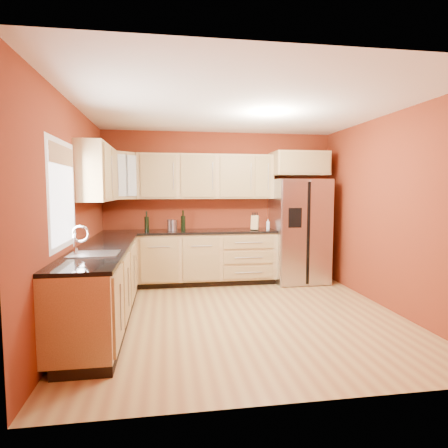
# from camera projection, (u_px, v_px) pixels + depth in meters

# --- Properties ---
(floor) EXTENTS (4.00, 4.00, 0.00)m
(floor) POSITION_uv_depth(u_px,v_px,m) (241.00, 315.00, 4.77)
(floor) COLOR #A26F3F
(floor) RESTS_ON ground
(ceiling) EXTENTS (4.00, 4.00, 0.00)m
(ceiling) POSITION_uv_depth(u_px,v_px,m) (242.00, 107.00, 4.54)
(ceiling) COLOR white
(ceiling) RESTS_ON wall_back
(wall_back) EXTENTS (4.00, 0.04, 2.60)m
(wall_back) POSITION_uv_depth(u_px,v_px,m) (219.00, 207.00, 6.62)
(wall_back) COLOR maroon
(wall_back) RESTS_ON floor
(wall_front) EXTENTS (4.00, 0.04, 2.60)m
(wall_front) POSITION_uv_depth(u_px,v_px,m) (297.00, 231.00, 2.69)
(wall_front) COLOR maroon
(wall_front) RESTS_ON floor
(wall_left) EXTENTS (0.04, 4.00, 2.60)m
(wall_left) POSITION_uv_depth(u_px,v_px,m) (73.00, 216.00, 4.35)
(wall_left) COLOR maroon
(wall_left) RESTS_ON floor
(wall_right) EXTENTS (0.04, 4.00, 2.60)m
(wall_right) POSITION_uv_depth(u_px,v_px,m) (389.00, 212.00, 4.96)
(wall_right) COLOR maroon
(wall_right) RESTS_ON floor
(base_cabinets_back) EXTENTS (2.90, 0.60, 0.88)m
(base_cabinets_back) POSITION_uv_depth(u_px,v_px,m) (190.00, 259.00, 6.32)
(base_cabinets_back) COLOR #9F804D
(base_cabinets_back) RESTS_ON floor
(base_cabinets_left) EXTENTS (0.60, 2.80, 0.88)m
(base_cabinets_left) POSITION_uv_depth(u_px,v_px,m) (102.00, 287.00, 4.47)
(base_cabinets_left) COLOR #9F804D
(base_cabinets_left) RESTS_ON floor
(countertop_back) EXTENTS (2.90, 0.62, 0.04)m
(countertop_back) POSITION_uv_depth(u_px,v_px,m) (189.00, 232.00, 6.27)
(countertop_back) COLOR black
(countertop_back) RESTS_ON base_cabinets_back
(countertop_left) EXTENTS (0.62, 2.80, 0.04)m
(countertop_left) POSITION_uv_depth(u_px,v_px,m) (102.00, 249.00, 4.43)
(countertop_left) COLOR black
(countertop_left) RESTS_ON base_cabinets_left
(upper_cabinets_back) EXTENTS (2.30, 0.33, 0.75)m
(upper_cabinets_back) POSITION_uv_depth(u_px,v_px,m) (206.00, 177.00, 6.38)
(upper_cabinets_back) COLOR #9F804D
(upper_cabinets_back) RESTS_ON wall_back
(upper_cabinets_left) EXTENTS (0.33, 1.35, 0.75)m
(upper_cabinets_left) POSITION_uv_depth(u_px,v_px,m) (98.00, 173.00, 5.04)
(upper_cabinets_left) COLOR #9F804D
(upper_cabinets_left) RESTS_ON wall_left
(corner_upper_cabinet) EXTENTS (0.67, 0.67, 0.75)m
(corner_upper_cabinet) POSITION_uv_depth(u_px,v_px,m) (119.00, 176.00, 6.00)
(corner_upper_cabinet) COLOR #9F804D
(corner_upper_cabinet) RESTS_ON wall_back
(over_fridge_cabinet) EXTENTS (0.92, 0.60, 0.40)m
(over_fridge_cabinet) POSITION_uv_depth(u_px,v_px,m) (299.00, 164.00, 6.47)
(over_fridge_cabinet) COLOR #9F804D
(over_fridge_cabinet) RESTS_ON wall_back
(refrigerator) EXTENTS (0.90, 0.75, 1.78)m
(refrigerator) POSITION_uv_depth(u_px,v_px,m) (299.00, 231.00, 6.50)
(refrigerator) COLOR #AAAAAF
(refrigerator) RESTS_ON floor
(window) EXTENTS (0.03, 0.90, 1.00)m
(window) POSITION_uv_depth(u_px,v_px,m) (63.00, 194.00, 3.84)
(window) COLOR white
(window) RESTS_ON wall_left
(sink_faucet) EXTENTS (0.50, 0.42, 0.30)m
(sink_faucet) POSITION_uv_depth(u_px,v_px,m) (94.00, 240.00, 3.93)
(sink_faucet) COLOR silver
(sink_faucet) RESTS_ON countertop_left
(canister_left) EXTENTS (0.12, 0.12, 0.18)m
(canister_left) POSITION_uv_depth(u_px,v_px,m) (174.00, 226.00, 6.16)
(canister_left) COLOR #AAAAAF
(canister_left) RESTS_ON countertop_back
(canister_right) EXTENTS (0.14, 0.14, 0.19)m
(canister_right) POSITION_uv_depth(u_px,v_px,m) (171.00, 225.00, 6.25)
(canister_right) COLOR #AAAAAF
(canister_right) RESTS_ON countertop_back
(wine_bottle_a) EXTENTS (0.09, 0.09, 0.34)m
(wine_bottle_a) POSITION_uv_depth(u_px,v_px,m) (183.00, 220.00, 6.26)
(wine_bottle_a) COLOR black
(wine_bottle_a) RESTS_ON countertop_back
(wine_bottle_b) EXTENTS (0.09, 0.09, 0.33)m
(wine_bottle_b) POSITION_uv_depth(u_px,v_px,m) (147.00, 221.00, 6.17)
(wine_bottle_b) COLOR black
(wine_bottle_b) RESTS_ON countertop_back
(knife_block) EXTENTS (0.15, 0.15, 0.24)m
(knife_block) POSITION_uv_depth(u_px,v_px,m) (255.00, 223.00, 6.36)
(knife_block) COLOR tan
(knife_block) RESTS_ON countertop_back
(soap_dispenser) EXTENTS (0.07, 0.07, 0.18)m
(soap_dispenser) POSITION_uv_depth(u_px,v_px,m) (268.00, 224.00, 6.44)
(soap_dispenser) COLOR white
(soap_dispenser) RESTS_ON countertop_back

